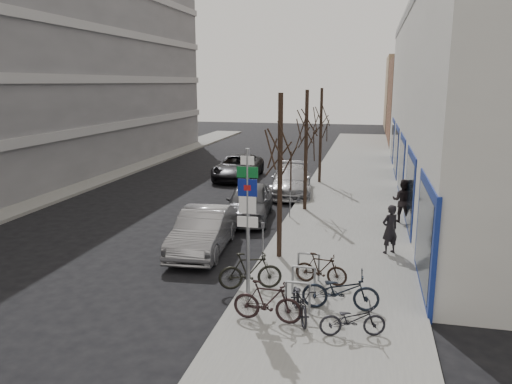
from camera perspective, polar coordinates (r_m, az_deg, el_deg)
The scene contains 25 objects.
ground at distance 14.40m, azimuth -10.41°, elevation -11.59°, with size 120.00×120.00×0.00m, color black.
sidewalk_east at distance 22.78m, azimuth 10.33°, elevation -2.36°, with size 5.00×70.00×0.15m, color slate.
sidewalk_west at distance 28.05m, azimuth -23.15°, elevation -0.39°, with size 3.00×70.00×0.15m, color slate.
brick_building_far at distance 52.61m, azimuth 21.60°, elevation 9.61°, with size 12.00×14.00×8.00m, color brown.
tan_building_far at distance 67.53m, azimuth 20.22°, elevation 10.58°, with size 13.00×12.00×9.00m, color #937A5B.
highway_sign_pole at distance 12.83m, azimuth -0.95°, elevation -2.74°, with size 0.55×0.10×4.20m.
bike_rack at distance 13.73m, azimuth 5.46°, elevation -9.68°, with size 0.66×2.26×0.83m.
tree_near at distance 15.87m, azimuth 2.80°, elevation 6.23°, with size 1.80×1.80×5.50m.
tree_mid at distance 22.27m, azimuth 5.80°, elevation 7.97°, with size 1.80×1.80×5.50m.
tree_far at distance 28.71m, azimuth 7.47°, elevation 8.92°, with size 1.80×1.80×5.50m.
meter_front at distance 16.13m, azimuth 0.78°, elevation -5.24°, with size 0.10×0.08×1.27m.
meter_mid at distance 21.35m, azimuth 3.90°, elevation -0.85°, with size 0.10×0.08×1.27m.
meter_back at distance 26.68m, azimuth 5.78°, elevation 1.80°, with size 0.10×0.08×1.27m.
bike_near_left at distance 12.49m, azimuth 5.09°, elevation -12.00°, with size 0.50×1.67×1.02m, color black.
bike_near_right at distance 12.27m, azimuth 1.32°, elevation -12.35°, with size 0.51×1.72×1.05m, color black.
bike_mid_curb at distance 13.00m, azimuth 9.65°, elevation -10.69°, with size 0.59×1.95×1.19m, color black.
bike_mid_inner at distance 14.03m, azimuth -0.67°, elevation -8.97°, with size 0.53×1.79×1.09m, color black.
bike_far_curb at distance 11.86m, azimuth 10.99°, elevation -13.83°, with size 0.46×1.52×0.93m, color black.
bike_far_inner at distance 14.52m, azimuth 7.45°, elevation -8.67°, with size 0.46×1.53×0.93m, color black.
parked_car_front at distance 17.54m, azimuth -6.05°, elevation -4.42°, with size 1.59×4.55×1.50m, color gray.
parked_car_mid at distance 21.51m, azimuth -0.80°, elevation -1.13°, with size 1.81×4.51×1.54m, color #494A4E.
parked_car_back at distance 26.39m, azimuth 4.04°, elevation 1.32°, with size 2.07×5.09×1.48m, color #B0B0B5.
lane_car at distance 30.61m, azimuth -2.05°, elevation 2.88°, with size 2.44×5.30×1.47m, color black.
pedestrian_near at distance 17.39m, azimuth 15.06°, elevation -4.11°, with size 0.61×0.40×1.68m, color black.
pedestrian_far at distance 21.39m, azimuth 16.42°, elevation -0.92°, with size 0.67×0.45×1.82m, color black.
Camera 1 is at (5.38, -12.03, 5.82)m, focal length 35.00 mm.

